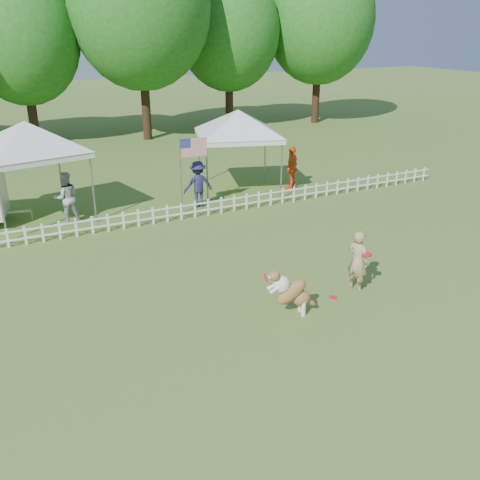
{
  "coord_description": "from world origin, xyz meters",
  "views": [
    {
      "loc": [
        -6.18,
        -9.26,
        6.17
      ],
      "look_at": [
        -0.52,
        2.0,
        1.1
      ],
      "focal_mm": 40.0,
      "sensor_mm": 36.0,
      "label": 1
    }
  ],
  "objects_px": {
    "canopy_tent_left": "(32,173)",
    "spectator_b": "(198,184)",
    "handler": "(358,261)",
    "flag_pole": "(181,176)",
    "dog": "(292,292)",
    "canopy_tent_right": "(238,152)",
    "frisbee_on_turf": "(333,297)",
    "spectator_c": "(292,167)",
    "spectator_a": "(66,197)"
  },
  "relations": [
    {
      "from": "dog",
      "to": "canopy_tent_left",
      "type": "height_order",
      "value": "canopy_tent_left"
    },
    {
      "from": "canopy_tent_right",
      "to": "spectator_b",
      "type": "xyz_separation_m",
      "value": [
        -2.18,
        -1.12,
        -0.72
      ]
    },
    {
      "from": "canopy_tent_left",
      "to": "spectator_c",
      "type": "height_order",
      "value": "canopy_tent_left"
    },
    {
      "from": "handler",
      "to": "canopy_tent_right",
      "type": "bearing_deg",
      "value": -22.75
    },
    {
      "from": "canopy_tent_right",
      "to": "spectator_c",
      "type": "bearing_deg",
      "value": -0.52
    },
    {
      "from": "handler",
      "to": "dog",
      "type": "xyz_separation_m",
      "value": [
        -2.11,
        -0.36,
        -0.2
      ]
    },
    {
      "from": "handler",
      "to": "dog",
      "type": "height_order",
      "value": "handler"
    },
    {
      "from": "canopy_tent_right",
      "to": "spectator_a",
      "type": "height_order",
      "value": "canopy_tent_right"
    },
    {
      "from": "canopy_tent_left",
      "to": "spectator_b",
      "type": "bearing_deg",
      "value": -23.98
    },
    {
      "from": "spectator_a",
      "to": "spectator_b",
      "type": "height_order",
      "value": "spectator_a"
    },
    {
      "from": "spectator_b",
      "to": "spectator_c",
      "type": "bearing_deg",
      "value": -171.27
    },
    {
      "from": "canopy_tent_right",
      "to": "spectator_b",
      "type": "bearing_deg",
      "value": -136.36
    },
    {
      "from": "spectator_c",
      "to": "dog",
      "type": "bearing_deg",
      "value": 18.53
    },
    {
      "from": "flag_pole",
      "to": "spectator_c",
      "type": "distance_m",
      "value": 5.2
    },
    {
      "from": "dog",
      "to": "frisbee_on_turf",
      "type": "bearing_deg",
      "value": 22.2
    },
    {
      "from": "spectator_a",
      "to": "spectator_c",
      "type": "bearing_deg",
      "value": 176.57
    },
    {
      "from": "frisbee_on_turf",
      "to": "spectator_c",
      "type": "height_order",
      "value": "spectator_c"
    },
    {
      "from": "spectator_b",
      "to": "handler",
      "type": "bearing_deg",
      "value": 99.35
    },
    {
      "from": "dog",
      "to": "canopy_tent_left",
      "type": "relative_size",
      "value": 0.36
    },
    {
      "from": "spectator_c",
      "to": "spectator_b",
      "type": "bearing_deg",
      "value": -33.34
    },
    {
      "from": "canopy_tent_left",
      "to": "spectator_c",
      "type": "xyz_separation_m",
      "value": [
        9.72,
        -0.69,
        -0.76
      ]
    },
    {
      "from": "dog",
      "to": "spectator_a",
      "type": "height_order",
      "value": "spectator_a"
    },
    {
      "from": "frisbee_on_turf",
      "to": "flag_pole",
      "type": "height_order",
      "value": "flag_pole"
    },
    {
      "from": "flag_pole",
      "to": "spectator_b",
      "type": "height_order",
      "value": "flag_pole"
    },
    {
      "from": "handler",
      "to": "frisbee_on_turf",
      "type": "distance_m",
      "value": 1.09
    },
    {
      "from": "frisbee_on_turf",
      "to": "flag_pole",
      "type": "relative_size",
      "value": 0.07
    },
    {
      "from": "flag_pole",
      "to": "spectator_b",
      "type": "relative_size",
      "value": 1.59
    },
    {
      "from": "dog",
      "to": "spectator_a",
      "type": "bearing_deg",
      "value": 123.43
    },
    {
      "from": "handler",
      "to": "frisbee_on_turf",
      "type": "bearing_deg",
      "value": 83.59
    },
    {
      "from": "frisbee_on_turf",
      "to": "canopy_tent_right",
      "type": "xyz_separation_m",
      "value": [
        1.97,
        9.16,
        1.56
      ]
    },
    {
      "from": "canopy_tent_right",
      "to": "spectator_c",
      "type": "xyz_separation_m",
      "value": [
        2.1,
        -0.64,
        -0.7
      ]
    },
    {
      "from": "canopy_tent_left",
      "to": "flag_pole",
      "type": "height_order",
      "value": "canopy_tent_left"
    },
    {
      "from": "flag_pole",
      "to": "spectator_a",
      "type": "relative_size",
      "value": 1.56
    },
    {
      "from": "handler",
      "to": "flag_pole",
      "type": "height_order",
      "value": "flag_pole"
    },
    {
      "from": "spectator_b",
      "to": "spectator_c",
      "type": "height_order",
      "value": "spectator_c"
    },
    {
      "from": "dog",
      "to": "spectator_a",
      "type": "distance_m",
      "value": 9.36
    },
    {
      "from": "spectator_a",
      "to": "dog",
      "type": "bearing_deg",
      "value": 107.73
    },
    {
      "from": "flag_pole",
      "to": "canopy_tent_right",
      "type": "bearing_deg",
      "value": 31.53
    },
    {
      "from": "flag_pole",
      "to": "spectator_c",
      "type": "relative_size",
      "value": 1.54
    },
    {
      "from": "spectator_a",
      "to": "spectator_b",
      "type": "xyz_separation_m",
      "value": [
        4.55,
        -0.43,
        -0.02
      ]
    },
    {
      "from": "spectator_c",
      "to": "handler",
      "type": "bearing_deg",
      "value": 28.76
    },
    {
      "from": "dog",
      "to": "canopy_tent_right",
      "type": "relative_size",
      "value": 0.37
    },
    {
      "from": "dog",
      "to": "frisbee_on_turf",
      "type": "relative_size",
      "value": 5.97
    },
    {
      "from": "canopy_tent_left",
      "to": "spectator_c",
      "type": "relative_size",
      "value": 1.87
    },
    {
      "from": "frisbee_on_turf",
      "to": "spectator_c",
      "type": "bearing_deg",
      "value": 64.48
    },
    {
      "from": "canopy_tent_right",
      "to": "flag_pole",
      "type": "height_order",
      "value": "canopy_tent_right"
    },
    {
      "from": "handler",
      "to": "spectator_c",
      "type": "height_order",
      "value": "spectator_c"
    },
    {
      "from": "dog",
      "to": "spectator_a",
      "type": "relative_size",
      "value": 0.68
    },
    {
      "from": "frisbee_on_turf",
      "to": "canopy_tent_left",
      "type": "height_order",
      "value": "canopy_tent_left"
    },
    {
      "from": "frisbee_on_turf",
      "to": "spectator_a",
      "type": "xyz_separation_m",
      "value": [
        -4.77,
        8.47,
        0.85
      ]
    }
  ]
}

